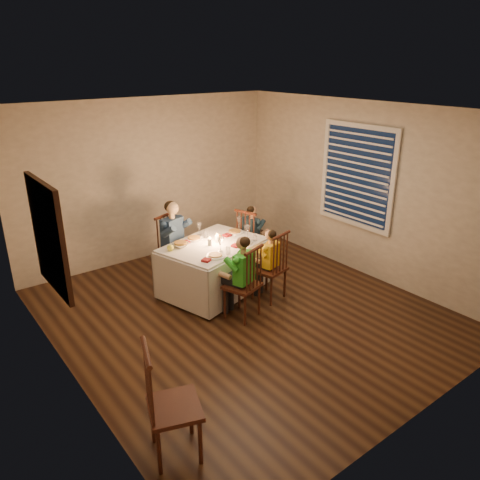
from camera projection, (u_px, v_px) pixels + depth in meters
ground at (244, 312)px, 6.20m from camera, size 5.00×5.00×0.00m
wall_left at (58, 266)px, 4.45m from camera, size 0.02×5.00×2.60m
wall_right at (362, 190)px, 7.00m from camera, size 0.02×5.00×2.60m
wall_back at (149, 180)px, 7.57m from camera, size 4.50×0.02×2.60m
ceiling at (244, 110)px, 5.25m from camera, size 5.00×5.00×0.00m
dining_table at (214, 258)px, 6.59m from camera, size 1.63×1.36×0.70m
chair_adult at (176, 278)px, 7.16m from camera, size 0.52×0.51×1.00m
chair_near_left at (242, 316)px, 6.11m from camera, size 0.51×0.50×1.00m
chair_near_right at (268, 297)px, 6.58m from camera, size 0.49×0.48×1.00m
chair_end at (252, 267)px, 7.53m from camera, size 0.49×0.50×1.00m
chair_extra at (177, 452)px, 4.01m from camera, size 0.54×0.56×1.07m
adult at (176, 278)px, 7.16m from camera, size 0.55×0.53×1.22m
child_green at (242, 316)px, 6.11m from camera, size 0.47×0.45×1.11m
child_yellow at (268, 297)px, 6.58m from camera, size 0.39×0.37×1.02m
child_teal at (252, 267)px, 7.53m from camera, size 0.39×0.41×1.04m
setting_adult at (194, 239)px, 6.66m from camera, size 0.32×0.32×0.02m
setting_green at (215, 256)px, 6.08m from camera, size 0.32×0.32×0.02m
setting_yellow at (243, 242)px, 6.54m from camera, size 0.32×0.32×0.02m
setting_teal at (235, 232)px, 6.92m from camera, size 0.32×0.32×0.02m
candle_left at (210, 242)px, 6.44m from camera, size 0.06×0.06×0.10m
candle_right at (217, 239)px, 6.56m from camera, size 0.06×0.06×0.10m
squash at (170, 248)px, 6.25m from camera, size 0.09×0.09×0.09m
orange_fruit at (218, 237)px, 6.65m from camera, size 0.08×0.08×0.08m
serving_bowl at (181, 245)px, 6.40m from camera, size 0.24×0.24×0.05m
wall_mirror at (49, 237)px, 4.61m from camera, size 0.06×0.95×1.15m
window_blinds at (356, 176)px, 6.98m from camera, size 0.07×1.34×1.54m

